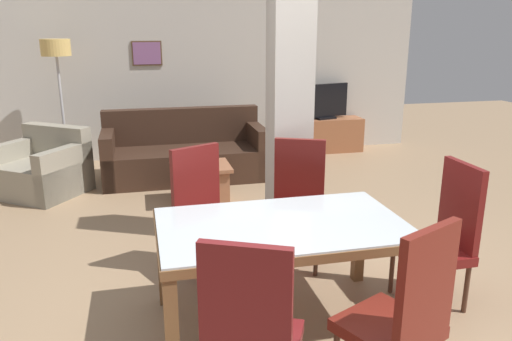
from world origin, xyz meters
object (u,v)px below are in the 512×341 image
(dining_table, at_px, (282,243))
(dining_chair_near_right, at_px, (404,313))
(dining_chair_head_right, at_px, (444,233))
(tv_stand, at_px, (324,135))
(dining_chair_far_left, at_px, (204,211))
(dining_chair_far_right, at_px, (298,200))
(armchair, at_px, (42,171))
(sofa, at_px, (185,156))
(tv_screen, at_px, (325,102))
(bottle, at_px, (211,159))
(coffee_table, at_px, (201,183))
(floor_lamp, at_px, (57,60))
(dining_chair_near_left, at_px, (251,332))

(dining_table, relative_size, dining_chair_near_right, 1.54)
(dining_table, height_order, dining_chair_near_right, dining_chair_near_right)
(dining_chair_head_right, height_order, tv_stand, dining_chair_head_right)
(dining_chair_far_left, relative_size, dining_chair_far_right, 1.00)
(dining_chair_head_right, distance_m, dining_chair_near_right, 1.20)
(armchair, distance_m, tv_stand, 4.30)
(dining_chair_head_right, xyz_separation_m, sofa, (-1.53, 3.64, -0.24))
(dining_chair_near_right, relative_size, tv_stand, 0.86)
(dining_table, xyz_separation_m, tv_screen, (2.06, 4.59, 0.22))
(sofa, bearing_deg, dining_table, 94.82)
(dining_table, xyz_separation_m, bottle, (-0.12, 2.44, -0.04))
(coffee_table, bearing_deg, bottle, -53.03)
(dining_chair_head_right, relative_size, floor_lamp, 0.58)
(tv_screen, bearing_deg, floor_lamp, -10.61)
(armchair, bearing_deg, tv_stand, -127.97)
(dining_chair_far_right, relative_size, dining_chair_near_right, 1.00)
(sofa, bearing_deg, coffee_table, 94.45)
(dining_chair_far_right, distance_m, dining_chair_near_right, 1.80)
(tv_screen, bearing_deg, bottle, 30.08)
(dining_chair_near_left, relative_size, tv_stand, 0.86)
(armchair, bearing_deg, dining_chair_far_left, 159.09)
(dining_chair_far_right, xyz_separation_m, floor_lamp, (-2.31, 3.40, 1.01))
(bottle, bearing_deg, dining_chair_near_left, -94.96)
(dining_chair_near_left, xyz_separation_m, dining_chair_near_right, (0.82, -0.02, 0.00))
(dining_chair_far_right, height_order, floor_lamp, floor_lamp)
(dining_chair_far_left, xyz_separation_m, coffee_table, (0.18, 1.72, -0.32))
(dining_chair_head_right, xyz_separation_m, tv_screen, (0.83, 4.59, 0.27))
(dining_chair_near_right, bearing_deg, tv_stand, 48.51)
(dining_chair_head_right, relative_size, sofa, 0.50)
(bottle, bearing_deg, sofa, 98.77)
(dining_chair_far_left, distance_m, dining_chair_near_left, 1.72)
(dining_chair_near_left, distance_m, armchair, 4.56)
(bottle, bearing_deg, dining_chair_head_right, -61.16)
(armchair, bearing_deg, dining_chair_head_right, 169.99)
(dining_chair_far_right, distance_m, dining_chair_head_right, 1.22)
(coffee_table, bearing_deg, floor_lamp, 133.88)
(dining_table, bearing_deg, tv_screen, 65.86)
(dining_chair_far_left, relative_size, coffee_table, 1.58)
(armchair, distance_m, tv_screen, 4.34)
(dining_chair_far_right, distance_m, coffee_table, 1.81)
(dining_chair_near_left, bearing_deg, bottle, 110.36)
(tv_screen, bearing_deg, armchair, 1.83)
(dining_chair_far_left, height_order, tv_screen, tv_screen)
(dining_chair_far_right, distance_m, bottle, 1.62)
(bottle, bearing_deg, floor_lamp, 133.42)
(floor_lamp, bearing_deg, armchair, -100.52)
(dining_chair_head_right, bearing_deg, dining_chair_near_left, 117.91)
(dining_chair_far_left, bearing_deg, sofa, -117.72)
(dining_table, height_order, armchair, armchair)
(dining_chair_head_right, relative_size, coffee_table, 1.58)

